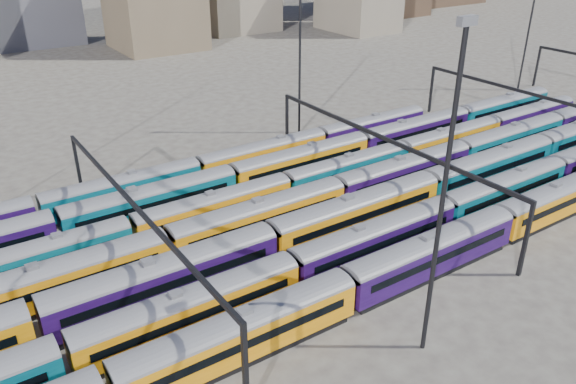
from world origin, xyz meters
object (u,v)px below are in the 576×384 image
rake_2 (271,238)px  rake_1 (376,236)px  rake_0 (347,286)px  mast_2 (444,190)px

rake_2 → rake_1: bearing=-28.8°
rake_0 → rake_2: (-1.33, 10.00, 0.15)m
rake_2 → mast_2: bearing=-78.1°
rake_1 → rake_2: bearing=151.2°
rake_1 → rake_2: 10.39m
rake_1 → mast_2: bearing=-114.7°
rake_2 → mast_2: size_ratio=5.08×
rake_0 → mast_2: (2.24, -7.00, 11.31)m
rake_1 → mast_2: (-5.53, -12.00, 11.40)m
mast_2 → rake_0: bearing=107.8°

